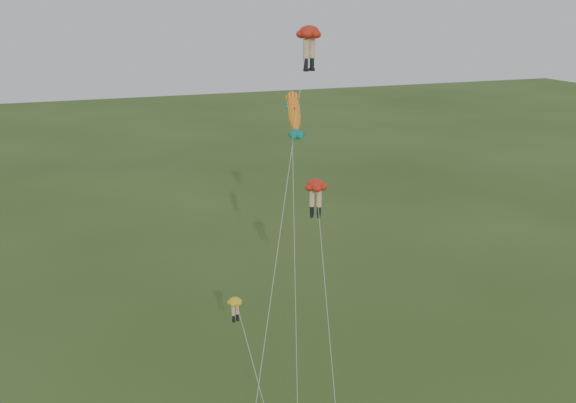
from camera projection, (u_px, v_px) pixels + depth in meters
name	position (u px, v px, depth m)	size (l,w,h in m)	color
legs_kite_red_high	(309.00, 39.00, 41.39)	(8.46, 10.75, 23.33)	red
legs_kite_red_mid	(316.00, 190.00, 42.84)	(3.14, 9.84, 13.46)	red
legs_kite_yellow	(237.00, 310.00, 39.07)	(1.25, 7.71, 7.47)	yellow
fish_kite	(294.00, 113.00, 39.31)	(2.93, 7.93, 19.72)	yellow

